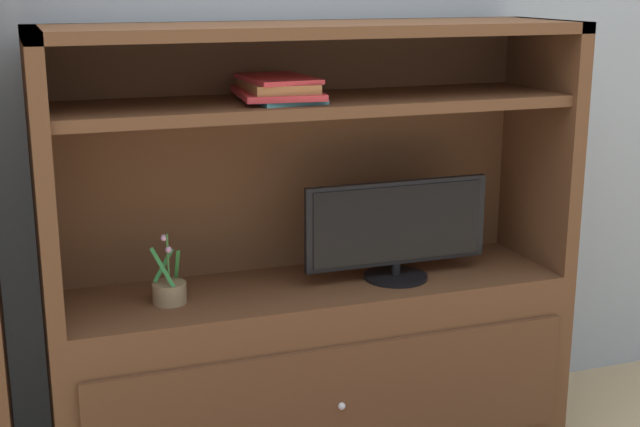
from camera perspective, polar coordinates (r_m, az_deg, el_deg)
painted_rear_wall at (r=3.11m, az=-2.52°, el=10.86°), size 6.00×0.10×2.80m
media_console at (r=2.99m, az=-0.36°, el=-7.34°), size 1.71×0.49×1.48m
tv_monitor at (r=2.94m, az=4.95°, el=-0.97°), size 0.64×0.21×0.33m
potted_plant at (r=2.79m, az=-9.63°, el=-4.91°), size 0.11×0.11×0.22m
magazine_stack at (r=2.75m, az=-2.71°, el=7.99°), size 0.27×0.35×0.07m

